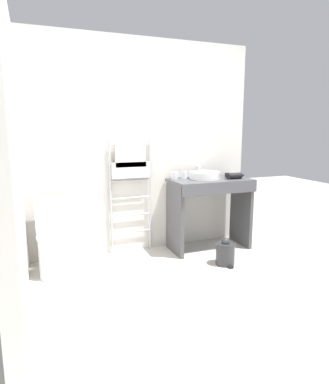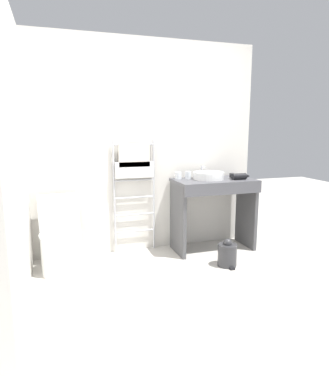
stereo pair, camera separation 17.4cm
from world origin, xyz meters
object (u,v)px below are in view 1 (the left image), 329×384
object	(u,v)px
towel_radiator	(131,172)
hair_dryer	(235,176)
toilet	(58,242)
cup_near_wall	(174,175)
cup_near_edge	(184,175)
trash_bin	(225,253)
sink_basin	(204,175)

from	to	relation	value
towel_radiator	hair_dryer	world-z (taller)	towel_radiator
toilet	hair_dryer	xyz separation A→B (m)	(2.00, -0.01, 0.56)
toilet	cup_near_wall	size ratio (longest dim) A/B	9.18
cup_near_edge	trash_bin	distance (m)	1.01
cup_near_wall	cup_near_edge	xyz separation A→B (m)	(0.11, -0.02, 0.00)
toilet	towel_radiator	world-z (taller)	towel_radiator
hair_dryer	trash_bin	world-z (taller)	hair_dryer
toilet	towel_radiator	distance (m)	1.09
towel_radiator	sink_basin	world-z (taller)	towel_radiator
sink_basin	hair_dryer	world-z (taller)	sink_basin
towel_radiator	sink_basin	xyz separation A→B (m)	(0.83, -0.19, -0.05)
cup_near_edge	hair_dryer	xyz separation A→B (m)	(0.55, -0.23, -0.01)
towel_radiator	cup_near_edge	xyz separation A→B (m)	(0.62, -0.09, -0.06)
cup_near_wall	cup_near_edge	size ratio (longest dim) A/B	0.96
cup_near_wall	trash_bin	xyz separation A→B (m)	(0.31, -0.67, -0.75)
cup_near_wall	hair_dryer	bearing A→B (deg)	-20.43
towel_radiator	hair_dryer	bearing A→B (deg)	-15.12
towel_radiator	cup_near_wall	distance (m)	0.51
towel_radiator	hair_dryer	distance (m)	1.21
sink_basin	cup_near_wall	bearing A→B (deg)	159.50
cup_near_edge	hair_dryer	world-z (taller)	cup_near_edge
towel_radiator	sink_basin	bearing A→B (deg)	-12.93
sink_basin	cup_near_edge	size ratio (longest dim) A/B	4.19
sink_basin	trash_bin	world-z (taller)	sink_basin
toilet	hair_dryer	distance (m)	2.08
cup_near_edge	hair_dryer	bearing A→B (deg)	-22.33
towel_radiator	trash_bin	size ratio (longest dim) A/B	4.38
towel_radiator	cup_near_wall	world-z (taller)	towel_radiator
cup_near_wall	sink_basin	bearing A→B (deg)	-20.50
toilet	towel_radiator	bearing A→B (deg)	19.72
trash_bin	sink_basin	bearing A→B (deg)	87.74
towel_radiator	trash_bin	distance (m)	1.36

